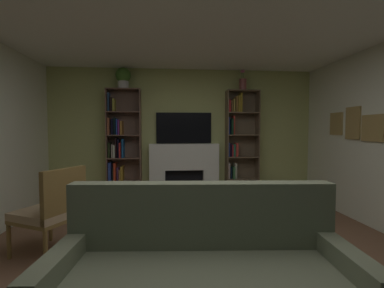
{
  "coord_description": "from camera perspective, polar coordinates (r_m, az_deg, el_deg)",
  "views": [
    {
      "loc": [
        -0.35,
        -2.58,
        1.38
      ],
      "look_at": [
        0.0,
        1.13,
        1.19
      ],
      "focal_mm": 26.06,
      "sensor_mm": 36.0,
      "label": 1
    }
  ],
  "objects": [
    {
      "name": "ground_plane",
      "position": [
        2.94,
        2.29,
        -25.06
      ],
      "size": [
        6.79,
        6.79,
        0.0
      ],
      "primitive_type": "plane",
      "color": "brown"
    },
    {
      "name": "wall_back_accent",
      "position": [
        5.45,
        -1.71,
        1.79
      ],
      "size": [
        5.19,
        0.06,
        2.54
      ],
      "primitive_type": "cube",
      "color": "tan",
      "rests_on": "ground_plane"
    },
    {
      "name": "fireplace",
      "position": [
        5.37,
        -1.61,
        -5.63
      ],
      "size": [
        1.42,
        0.5,
        1.11
      ],
      "color": "white",
      "rests_on": "ground_plane"
    },
    {
      "name": "tv",
      "position": [
        5.39,
        -1.67,
        3.29
      ],
      "size": [
        1.06,
        0.06,
        0.59
      ],
      "primitive_type": "cube",
      "color": "black",
      "rests_on": "fireplace"
    },
    {
      "name": "bookshelf_left",
      "position": [
        5.38,
        -14.38,
        -0.87
      ],
      "size": [
        0.62,
        0.27,
        2.13
      ],
      "color": "brown",
      "rests_on": "ground_plane"
    },
    {
      "name": "bookshelf_right",
      "position": [
        5.5,
        9.44,
        -0.4
      ],
      "size": [
        0.62,
        0.27,
        2.13
      ],
      "color": "brown",
      "rests_on": "ground_plane"
    },
    {
      "name": "potted_plant",
      "position": [
        5.4,
        -13.91,
        13.12
      ],
      "size": [
        0.27,
        0.27,
        0.38
      ],
      "color": "silver",
      "rests_on": "bookshelf_left"
    },
    {
      "name": "vase_with_flowers",
      "position": [
        5.53,
        10.35,
        12.12
      ],
      "size": [
        0.14,
        0.14,
        0.39
      ],
      "color": "#8F4647",
      "rests_on": "bookshelf_right"
    },
    {
      "name": "couch",
      "position": [
        2.15,
        2.43,
        -26.99
      ],
      "size": [
        2.1,
        1.02,
        0.97
      ],
      "color": "#6D7257",
      "rests_on": "ground_plane"
    },
    {
      "name": "armchair",
      "position": [
        3.51,
        -26.62,
        -11.89
      ],
      "size": [
        0.78,
        0.77,
        0.97
      ],
      "color": "olive",
      "rests_on": "ground_plane"
    },
    {
      "name": "coffee_table",
      "position": [
        2.79,
        0.15,
        -18.0
      ],
      "size": [
        0.83,
        0.5,
        0.45
      ],
      "color": "brown",
      "rests_on": "ground_plane"
    }
  ]
}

